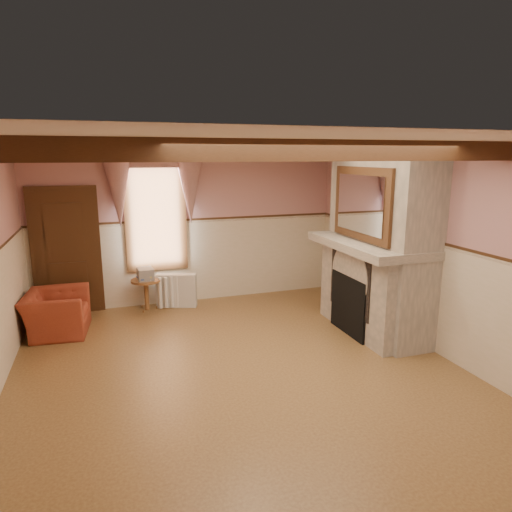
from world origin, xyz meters
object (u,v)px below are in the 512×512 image
object	(u,v)px
side_table	(147,295)
bowl	(371,238)
oil_lamp	(353,226)
radiator	(177,290)
mantel_clock	(347,227)
armchair	(57,313)

from	to	relation	value
side_table	bowl	world-z (taller)	bowl
oil_lamp	radiator	bearing A→B (deg)	148.17
radiator	mantel_clock	distance (m)	3.18
oil_lamp	bowl	bearing A→B (deg)	-90.00
side_table	oil_lamp	xyz separation A→B (m)	(3.10, -1.59, 1.29)
armchair	side_table	world-z (taller)	armchair
armchair	oil_lamp	bearing A→B (deg)	-96.06
armchair	side_table	size ratio (longest dim) A/B	1.80
armchair	bowl	bearing A→B (deg)	-102.29
side_table	mantel_clock	distance (m)	3.63
armchair	mantel_clock	xyz separation A→B (m)	(4.49, -0.76, 1.20)
oil_lamp	side_table	bearing A→B (deg)	152.75
radiator	mantel_clock	bearing A→B (deg)	-10.39
armchair	side_table	bearing A→B (deg)	-59.07
side_table	bowl	distance (m)	3.93
side_table	radiator	world-z (taller)	radiator
side_table	bowl	xyz separation A→B (m)	(3.10, -2.12, 1.18)
mantel_clock	oil_lamp	distance (m)	0.18
side_table	oil_lamp	world-z (taller)	oil_lamp
radiator	oil_lamp	distance (m)	3.28
side_table	radiator	size ratio (longest dim) A/B	0.79
bowl	radiator	bearing A→B (deg)	140.49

